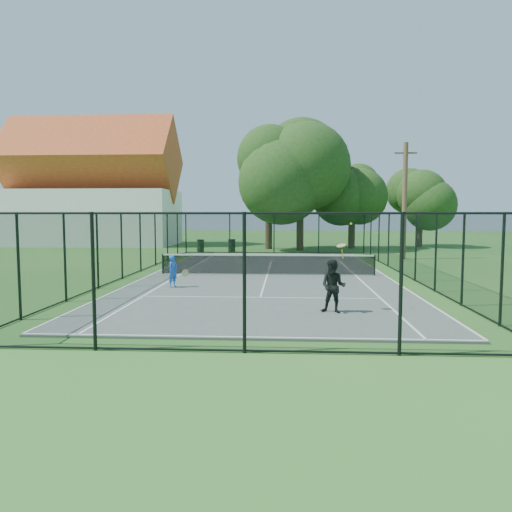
# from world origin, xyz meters

# --- Properties ---
(ground) EXTENTS (120.00, 120.00, 0.00)m
(ground) POSITION_xyz_m (0.00, 0.00, 0.00)
(ground) COLOR #256221
(tennis_court) EXTENTS (11.00, 24.00, 0.06)m
(tennis_court) POSITION_xyz_m (0.00, 0.00, 0.03)
(tennis_court) COLOR #4C5A55
(tennis_court) RESTS_ON ground
(tennis_net) EXTENTS (10.08, 0.08, 0.95)m
(tennis_net) POSITION_xyz_m (0.00, 0.00, 0.58)
(tennis_net) COLOR black
(tennis_net) RESTS_ON tennis_court
(fence) EXTENTS (13.10, 26.10, 3.00)m
(fence) POSITION_xyz_m (0.00, 0.00, 1.50)
(fence) COLOR black
(fence) RESTS_ON ground
(tree_near_left) EXTENTS (7.33, 7.33, 9.56)m
(tree_near_left) POSITION_xyz_m (-0.54, 17.49, 5.88)
(tree_near_left) COLOR #332114
(tree_near_left) RESTS_ON ground
(tree_near_mid) EXTENTS (7.14, 7.14, 9.34)m
(tree_near_mid) POSITION_xyz_m (1.98, 16.32, 5.76)
(tree_near_mid) COLOR #332114
(tree_near_mid) RESTS_ON ground
(tree_near_right) EXTENTS (5.17, 5.17, 7.13)m
(tree_near_right) POSITION_xyz_m (6.34, 18.64, 4.53)
(tree_near_right) COLOR #332114
(tree_near_right) RESTS_ON ground
(tree_far_right) EXTENTS (4.59, 4.59, 6.07)m
(tree_far_right) POSITION_xyz_m (12.48, 20.87, 3.75)
(tree_far_right) COLOR #332114
(tree_far_right) RESTS_ON ground
(building) EXTENTS (15.30, 8.15, 11.87)m
(building) POSITION_xyz_m (-17.00, 22.00, 4.93)
(building) COLOR silver
(building) RESTS_ON ground
(trash_bin_left) EXTENTS (0.58, 0.58, 0.95)m
(trash_bin_left) POSITION_xyz_m (-5.59, 13.93, 0.48)
(trash_bin_left) COLOR black
(trash_bin_left) RESTS_ON ground
(trash_bin_right) EXTENTS (0.58, 0.58, 0.97)m
(trash_bin_right) POSITION_xyz_m (-3.23, 14.09, 0.49)
(trash_bin_right) COLOR black
(trash_bin_right) RESTS_ON ground
(utility_pole) EXTENTS (1.40, 0.30, 7.39)m
(utility_pole) POSITION_xyz_m (8.39, 9.00, 3.76)
(utility_pole) COLOR #4C3823
(utility_pole) RESTS_ON ground
(player_blue) EXTENTS (0.83, 0.55, 1.26)m
(player_blue) POSITION_xyz_m (-3.54, -4.22, 0.69)
(player_blue) COLOR blue
(player_blue) RESTS_ON tennis_court
(player_black) EXTENTS (1.01, 0.89, 2.63)m
(player_black) POSITION_xyz_m (2.26, -8.87, 0.84)
(player_black) COLOR black
(player_black) RESTS_ON tennis_court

